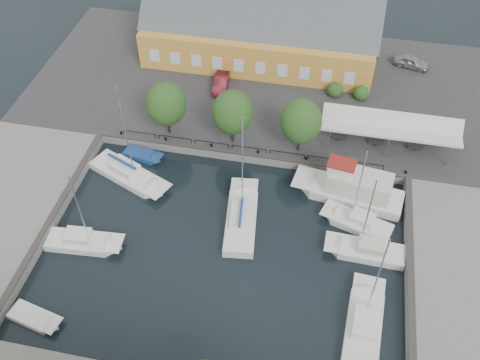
# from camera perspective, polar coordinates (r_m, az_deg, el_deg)

# --- Properties ---
(ground) EXTENTS (140.00, 140.00, 0.00)m
(ground) POSITION_cam_1_polar(r_m,az_deg,el_deg) (49.57, -1.38, -6.12)
(ground) COLOR black
(ground) RESTS_ON ground
(north_quay) EXTENTS (56.00, 26.00, 1.00)m
(north_quay) POSITION_cam_1_polar(r_m,az_deg,el_deg) (65.60, 2.99, 9.94)
(north_quay) COLOR #2D2D30
(north_quay) RESTS_ON ground
(east_quay) EXTENTS (12.00, 24.00, 1.00)m
(east_quay) POSITION_cam_1_polar(r_m,az_deg,el_deg) (49.73, 24.16, -11.00)
(east_quay) COLOR slate
(east_quay) RESTS_ON ground
(quay_edge_fittings) EXTENTS (56.00, 24.72, 0.40)m
(quay_edge_fittings) POSITION_cam_1_polar(r_m,az_deg,el_deg) (51.74, -0.25, -1.32)
(quay_edge_fittings) COLOR #383533
(quay_edge_fittings) RESTS_ON north_quay
(warehouse) EXTENTS (28.56, 14.00, 9.55)m
(warehouse) POSITION_cam_1_polar(r_m,az_deg,el_deg) (68.19, 1.64, 15.49)
(warehouse) COLOR gold
(warehouse) RESTS_ON north_quay
(tent_canopy) EXTENTS (14.00, 4.00, 2.83)m
(tent_canopy) POSITION_cam_1_polar(r_m,az_deg,el_deg) (56.94, 15.77, 5.57)
(tent_canopy) COLOR silver
(tent_canopy) RESTS_ON north_quay
(quay_trees) EXTENTS (18.20, 4.20, 6.30)m
(quay_trees) POSITION_cam_1_polar(r_m,az_deg,el_deg) (54.61, -0.82, 7.22)
(quay_trees) COLOR black
(quay_trees) RESTS_ON north_quay
(car_silver) EXTENTS (4.61, 2.81, 1.47)m
(car_silver) POSITION_cam_1_polar(r_m,az_deg,el_deg) (70.82, 17.83, 11.91)
(car_silver) COLOR #9FA0A6
(car_silver) RESTS_ON north_quay
(car_red) EXTENTS (1.85, 4.57, 1.47)m
(car_red) POSITION_cam_1_polar(r_m,az_deg,el_deg) (64.06, -2.02, 10.35)
(car_red) COLOR maroon
(car_red) RESTS_ON north_quay
(center_sailboat) EXTENTS (3.77, 9.39, 12.55)m
(center_sailboat) POSITION_cam_1_polar(r_m,az_deg,el_deg) (50.43, 0.15, -4.20)
(center_sailboat) COLOR white
(center_sailboat) RESTS_ON ground
(trawler) EXTENTS (11.18, 4.82, 5.00)m
(trawler) POSITION_cam_1_polar(r_m,az_deg,el_deg) (53.14, 11.89, -1.06)
(trawler) COLOR white
(trawler) RESTS_ON ground
(east_boat_a) EXTENTS (7.04, 4.20, 9.81)m
(east_boat_a) POSITION_cam_1_polar(r_m,az_deg,el_deg) (51.41, 12.47, -4.58)
(east_boat_a) COLOR white
(east_boat_a) RESTS_ON ground
(east_boat_b) EXTENTS (7.29, 2.60, 9.99)m
(east_boat_b) POSITION_cam_1_polar(r_m,az_deg,el_deg) (49.56, 13.34, -7.45)
(east_boat_b) COLOR white
(east_boat_b) RESTS_ON ground
(east_boat_c) EXTENTS (3.27, 8.81, 11.01)m
(east_boat_c) POSITION_cam_1_polar(r_m,az_deg,el_deg) (45.45, 13.04, -14.87)
(east_boat_c) COLOR white
(east_boat_c) RESTS_ON ground
(west_boat_a) EXTENTS (9.45, 6.08, 12.20)m
(west_boat_a) POSITION_cam_1_polar(r_m,az_deg,el_deg) (55.61, -11.82, 0.49)
(west_boat_a) COLOR white
(west_boat_a) RESTS_ON ground
(west_boat_c) EXTENTS (7.24, 2.78, 9.77)m
(west_boat_c) POSITION_cam_1_polar(r_m,az_deg,el_deg) (50.87, -16.39, -6.46)
(west_boat_c) COLOR white
(west_boat_c) RESTS_ON ground
(launch_sw) EXTENTS (4.76, 2.61, 0.98)m
(launch_sw) POSITION_cam_1_polar(r_m,az_deg,el_deg) (47.83, -21.03, -13.64)
(launch_sw) COLOR white
(launch_sw) RESTS_ON ground
(launch_nw) EXTENTS (4.49, 2.50, 0.88)m
(launch_nw) POSITION_cam_1_polar(r_m,az_deg,el_deg) (57.67, -10.36, 2.54)
(launch_nw) COLOR navy
(launch_nw) RESTS_ON ground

